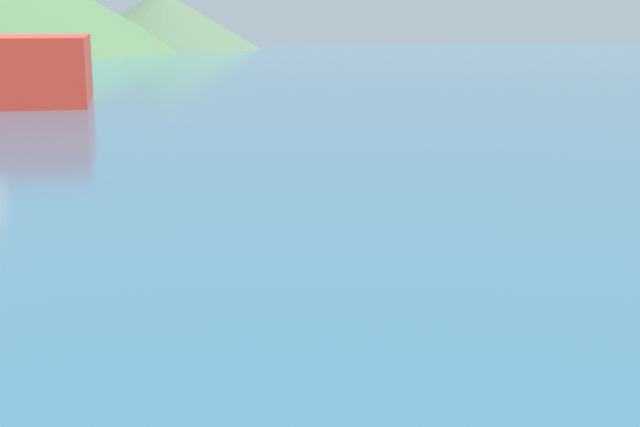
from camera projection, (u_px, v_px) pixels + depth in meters
hill_east at (162, 20)px, 110.99m from camera, size 24.63×24.63×7.19m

